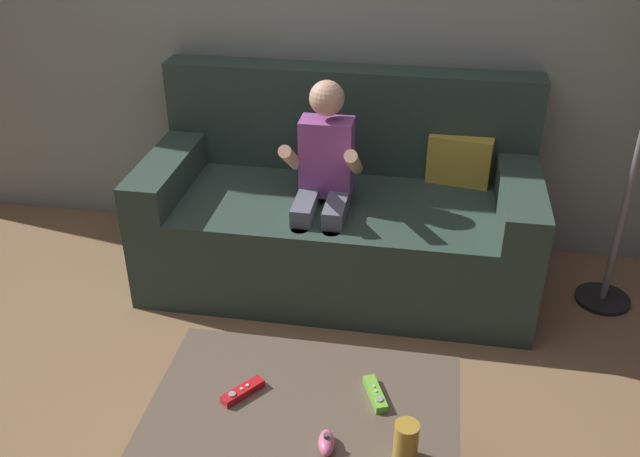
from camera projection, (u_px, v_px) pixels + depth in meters
name	position (u px, v px, depth m)	size (l,w,h in m)	color
ground_plane	(230.00, 449.00, 2.42)	(10.24, 10.24, 0.00)	olive
couch	(341.00, 213.00, 3.23)	(1.73, 0.80, 0.92)	#2D4238
person_seated_on_couch	(323.00, 182.00, 2.96)	(0.32, 0.39, 0.97)	slate
coffee_table	(305.00, 420.00, 2.07)	(0.89, 0.57, 0.41)	brown
game_remote_red_near_edge	(243.00, 391.00, 2.07)	(0.11, 0.13, 0.03)	red
nunchuk_pink	(326.00, 443.00, 1.89)	(0.06, 0.10, 0.05)	pink
game_remote_lime_far_corner	(375.00, 394.00, 2.06)	(0.09, 0.14, 0.03)	#72C638
soda_can	(406.00, 442.00, 1.84)	(0.07, 0.07, 0.12)	#B78C2D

